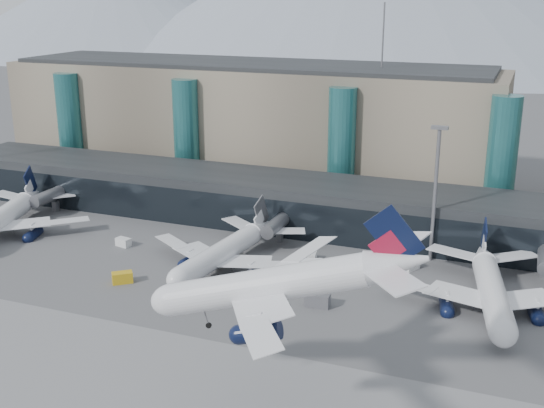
{
  "coord_description": "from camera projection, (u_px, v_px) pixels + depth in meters",
  "views": [
    {
      "loc": [
        45.27,
        -74.2,
        48.56
      ],
      "look_at": [
        4.17,
        32.0,
        12.82
      ],
      "focal_mm": 45.0,
      "sensor_mm": 36.0,
      "label": 1
    }
  ],
  "objects": [
    {
      "name": "concourse",
      "position": [
        297.0,
        203.0,
        146.04
      ],
      "size": [
        170.0,
        27.0,
        10.0
      ],
      "color": "black",
      "rests_on": "ground"
    },
    {
      "name": "veh_d",
      "position": [
        411.0,
        265.0,
        123.79
      ],
      "size": [
        2.86,
        3.37,
        1.7
      ],
      "primitive_type": "cube",
      "rotation": [
        0.0,
        0.0,
        1.05
      ],
      "color": "silver",
      "rests_on": "ground"
    },
    {
      "name": "ground",
      "position": [
        163.0,
        350.0,
        96.16
      ],
      "size": [
        900.0,
        900.0,
        0.0
      ],
      "primitive_type": "plane",
      "color": "#515154",
      "rests_on": "ground"
    },
    {
      "name": "veh_b",
      "position": [
        230.0,
        253.0,
        129.78
      ],
      "size": [
        1.82,
        2.58,
        1.37
      ],
      "primitive_type": "cube",
      "rotation": [
        0.0,
        0.0,
        1.73
      ],
      "color": "gold",
      "rests_on": "ground"
    },
    {
      "name": "jet_parked_left",
      "position": [
        6.0,
        210.0,
        142.97
      ],
      "size": [
        36.05,
        37.73,
        12.11
      ],
      "rotation": [
        0.0,
        0.0,
        1.86
      ],
      "color": "silver",
      "rests_on": "ground"
    },
    {
      "name": "runway_markings",
      "position": [
        101.0,
        408.0,
        82.79
      ],
      "size": [
        128.0,
        1.0,
        0.02
      ],
      "color": "gold",
      "rests_on": "ground"
    },
    {
      "name": "veh_f",
      "position": [
        7.0,
        212.0,
        153.35
      ],
      "size": [
        3.04,
        4.07,
        2.03
      ],
      "primitive_type": "cube",
      "rotation": [
        0.0,
        0.0,
        1.92
      ],
      "color": "#525257",
      "rests_on": "ground"
    },
    {
      "name": "jet_parked_right",
      "position": [
        491.0,
        278.0,
        109.34
      ],
      "size": [
        35.99,
        36.46,
        11.77
      ],
      "rotation": [
        0.0,
        0.0,
        1.75
      ],
      "color": "silver",
      "rests_on": "ground"
    },
    {
      "name": "hero_jet",
      "position": [
        292.0,
        275.0,
        76.87
      ],
      "size": [
        34.57,
        34.66,
        11.24
      ],
      "rotation": [
        0.0,
        -0.26,
        0.12
      ],
      "color": "silver",
      "rests_on": "ground"
    },
    {
      "name": "runway_strip",
      "position": [
        101.0,
        408.0,
        82.8
      ],
      "size": [
        400.0,
        40.0,
        0.04
      ],
      "primitive_type": "cube",
      "color": "slate",
      "rests_on": "ground"
    },
    {
      "name": "jet_parked_mid",
      "position": [
        229.0,
        242.0,
        125.24
      ],
      "size": [
        35.02,
        34.89,
        11.35
      ],
      "rotation": [
        0.0,
        0.0,
        1.45
      ],
      "color": "silver",
      "rests_on": "ground"
    },
    {
      "name": "lightmast_mid",
      "position": [
        435.0,
        186.0,
        124.22
      ],
      "size": [
        3.0,
        1.2,
        25.6
      ],
      "color": "slate",
      "rests_on": "ground"
    },
    {
      "name": "veh_g",
      "position": [
        312.0,
        257.0,
        127.88
      ],
      "size": [
        1.96,
        2.86,
        1.54
      ],
      "primitive_type": "cube",
      "rotation": [
        0.0,
        0.0,
        -1.4
      ],
      "color": "silver",
      "rests_on": "ground"
    },
    {
      "name": "teal_towers",
      "position": [
        261.0,
        142.0,
        162.97
      ],
      "size": [
        116.4,
        19.4,
        46.0
      ],
      "color": "#26676A",
      "rests_on": "ground"
    },
    {
      "name": "terminal_main",
      "position": [
        248.0,
        122.0,
        180.22
      ],
      "size": [
        130.0,
        30.0,
        31.0
      ],
      "color": "gray",
      "rests_on": "ground"
    },
    {
      "name": "veh_h",
      "position": [
        122.0,
        278.0,
        118.19
      ],
      "size": [
        3.89,
        3.62,
        1.94
      ],
      "primitive_type": "cube",
      "rotation": [
        0.0,
        0.0,
        0.67
      ],
      "color": "gold",
      "rests_on": "ground"
    },
    {
      "name": "veh_a",
      "position": [
        123.0,
        242.0,
        135.22
      ],
      "size": [
        3.25,
        2.26,
        1.66
      ],
      "primitive_type": "cube",
      "rotation": [
        0.0,
        0.0,
        -0.22
      ],
      "color": "silver",
      "rests_on": "ground"
    },
    {
      "name": "veh_c",
      "position": [
        318.0,
        300.0,
        109.33
      ],
      "size": [
        4.04,
        2.31,
        2.17
      ],
      "primitive_type": "cube",
      "rotation": [
        0.0,
        0.0,
        0.06
      ],
      "color": "#525257",
      "rests_on": "ground"
    }
  ]
}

